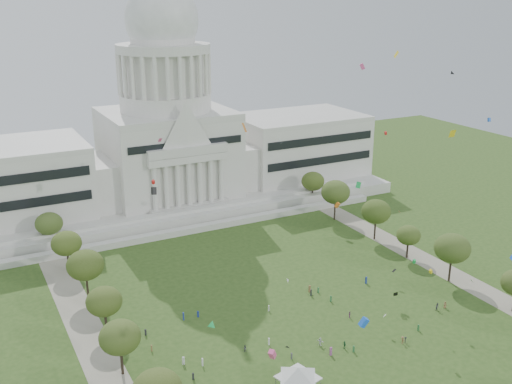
{
  "coord_description": "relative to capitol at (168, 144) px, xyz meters",
  "views": [
    {
      "loc": [
        -69.06,
        -87.38,
        73.3
      ],
      "look_at": [
        0.0,
        45.0,
        24.0
      ],
      "focal_mm": 42.0,
      "sensor_mm": 36.0,
      "label": 1
    }
  ],
  "objects": [
    {
      "name": "ground",
      "position": [
        0.0,
        -113.59,
        -22.3
      ],
      "size": [
        400.0,
        400.0,
        0.0
      ],
      "primitive_type": "plane",
      "color": "#2E4B1A",
      "rests_on": "ground"
    },
    {
      "name": "capitol",
      "position": [
        0.0,
        0.0,
        0.0
      ],
      "size": [
        160.0,
        64.5,
        91.3
      ],
      "color": "beige",
      "rests_on": "ground"
    },
    {
      "name": "path_left",
      "position": [
        -48.0,
        -83.59,
        -22.28
      ],
      "size": [
        8.0,
        160.0,
        0.04
      ],
      "primitive_type": "cube",
      "color": "gray",
      "rests_on": "ground"
    },
    {
      "name": "path_right",
      "position": [
        48.0,
        -83.59,
        -22.28
      ],
      "size": [
        8.0,
        160.0,
        0.04
      ],
      "primitive_type": "cube",
      "color": "gray",
      "rests_on": "ground"
    },
    {
      "name": "row_tree_l_2",
      "position": [
        -45.04,
        -96.29,
        -13.79
      ],
      "size": [
        8.42,
        8.42,
        11.97
      ],
      "color": "black",
      "rests_on": "ground"
    },
    {
      "name": "row_tree_r_2",
      "position": [
        44.17,
        -96.15,
        -12.64
      ],
      "size": [
        9.55,
        9.55,
        13.58
      ],
      "color": "black",
      "rests_on": "ground"
    },
    {
      "name": "row_tree_l_3",
      "position": [
        -44.09,
        -79.67,
        -14.09
      ],
      "size": [
        8.12,
        8.12,
        11.55
      ],
      "color": "black",
      "rests_on": "ground"
    },
    {
      "name": "row_tree_r_3",
      "position": [
        44.4,
        -79.1,
        -15.21
      ],
      "size": [
        7.01,
        7.01,
        9.98
      ],
      "color": "black",
      "rests_on": "ground"
    },
    {
      "name": "row_tree_l_4",
      "position": [
        -44.08,
        -61.17,
        -12.9
      ],
      "size": [
        9.29,
        9.29,
        13.21
      ],
      "color": "black",
      "rests_on": "ground"
    },
    {
      "name": "row_tree_r_4",
      "position": [
        44.76,
        -63.55,
        -13.01
      ],
      "size": [
        9.19,
        9.19,
        13.06
      ],
      "color": "black",
      "rests_on": "ground"
    },
    {
      "name": "row_tree_l_5",
      "position": [
        -45.22,
        -42.58,
        -13.88
      ],
      "size": [
        8.33,
        8.33,
        11.85
      ],
      "color": "black",
      "rests_on": "ground"
    },
    {
      "name": "row_tree_r_5",
      "position": [
        43.49,
        -43.4,
        -12.37
      ],
      "size": [
        9.82,
        9.82,
        13.96
      ],
      "color": "black",
      "rests_on": "ground"
    },
    {
      "name": "row_tree_l_6",
      "position": [
        -46.87,
        -24.45,
        -14.02
      ],
      "size": [
        8.19,
        8.19,
        11.64
      ],
      "color": "black",
      "rests_on": "ground"
    },
    {
      "name": "row_tree_r_6",
      "position": [
        45.96,
        -25.46,
        -13.79
      ],
      "size": [
        8.42,
        8.42,
        11.97
      ],
      "color": "black",
      "rests_on": "ground"
    },
    {
      "name": "event_tent",
      "position": [
        -16.28,
        -117.36,
        -18.19
      ],
      "size": [
        11.48,
        11.48,
        5.3
      ],
      "color": "#4C4C4C",
      "rests_on": "ground"
    },
    {
      "name": "person_0",
      "position": [
        32.69,
        -106.49,
        -21.43
      ],
      "size": [
        1.01,
        0.93,
        1.73
      ],
      "primitive_type": "imported",
      "rotation": [
        0.0,
        0.0,
        5.68
      ],
      "color": "olive",
      "rests_on": "ground"
    },
    {
      "name": "person_2",
      "position": [
        30.25,
        -106.43,
        -21.32
      ],
      "size": [
        1.06,
        0.79,
        1.95
      ],
      "primitive_type": "imported",
      "rotation": [
        0.0,
        0.0,
        0.24
      ],
      "color": "#4C4C51",
      "rests_on": "ground"
    },
    {
      "name": "person_3",
      "position": [
        12.84,
        -113.92,
        -21.42
      ],
      "size": [
        0.6,
        1.14,
        1.76
      ],
      "primitive_type": "imported",
      "rotation": [
        0.0,
        0.0,
        4.72
      ],
      "color": "olive",
      "rests_on": "ground"
    },
    {
      "name": "person_4",
      "position": [
        0.34,
        -109.57,
        -21.39
      ],
      "size": [
        0.6,
        1.07,
        1.8
      ],
      "primitive_type": "imported",
      "rotation": [
        0.0,
        0.0,
        4.74
      ],
      "color": "#33723F",
      "rests_on": "ground"
    },
    {
      "name": "person_5",
      "position": [
        -3.67,
        -106.13,
        -21.37
      ],
      "size": [
        1.43,
        1.82,
        1.84
      ],
      "primitive_type": "imported",
      "rotation": [
        0.0,
        0.0,
        2.09
      ],
      "color": "silver",
      "rests_on": "ground"
    },
    {
      "name": "person_8",
      "position": [
        -19.46,
        -100.65,
        -21.49
      ],
      "size": [
        0.89,
        0.69,
        1.61
      ],
      "primitive_type": "imported",
      "rotation": [
        0.0,
        0.0,
        2.85
      ],
      "color": "#4C4C51",
      "rests_on": "ground"
    },
    {
      "name": "person_9",
      "position": [
        13.64,
        -114.0,
        -21.57
      ],
      "size": [
        1.0,
        1.02,
        1.46
      ],
      "primitive_type": "imported",
      "rotation": [
        0.0,
        0.0,
        0.82
      ],
      "color": "#26262B",
      "rests_on": "ground"
    },
    {
      "name": "person_10",
      "position": [
        9.08,
        -99.49,
        -21.43
      ],
      "size": [
        0.88,
        1.14,
        1.72
      ],
      "primitive_type": "imported",
      "rotation": [
        0.0,
        0.0,
        1.2
      ],
      "color": "#994C8C",
      "rests_on": "ground"
    },
    {
      "name": "distant_crowd",
      "position": [
        -11.97,
        -97.98,
        -21.44
      ],
      "size": [
        61.28,
        35.21,
        1.95
      ],
      "color": "#4C4C51",
      "rests_on": "ground"
    },
    {
      "name": "kite_swarm",
      "position": [
        5.44,
        -100.39,
        4.39
      ],
      "size": [
        88.72,
        104.29,
        60.75
      ],
      "color": "red",
      "rests_on": "ground"
    }
  ]
}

